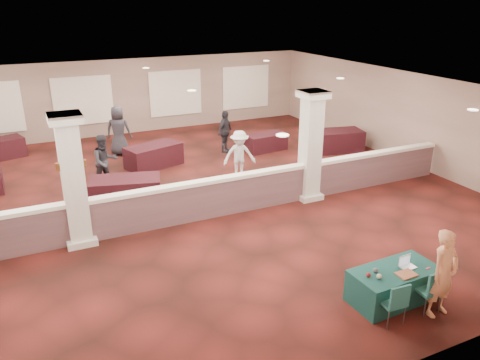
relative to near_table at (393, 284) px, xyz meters
name	(u,v)px	position (x,y,z in m)	size (l,w,h in m)	color
ground	(196,196)	(-1.74, 6.50, -0.33)	(16.00, 16.00, 0.00)	#4F1713
wall_back	(131,97)	(-1.74, 14.50, 1.27)	(16.00, 0.04, 3.20)	#7B6455
wall_front	(383,293)	(-1.74, -1.50, 1.27)	(16.00, 0.04, 3.20)	#7B6455
wall_right	(406,118)	(6.26, 6.50, 1.27)	(0.04, 16.00, 3.20)	#7B6455
ceiling	(192,90)	(-1.74, 6.50, 2.87)	(16.00, 16.00, 0.02)	silver
partition_wall	(214,197)	(-1.74, 5.00, 0.23)	(15.60, 0.28, 1.10)	brown
column_left	(73,180)	(-5.24, 5.00, 1.30)	(0.72, 0.72, 3.20)	beige
column_right	(310,145)	(1.26, 5.00, 1.30)	(0.72, 0.72, 3.20)	beige
sconce_left	(58,167)	(-5.52, 5.00, 1.67)	(0.12, 0.12, 0.18)	brown
sconce_right	(84,163)	(-4.96, 5.00, 1.67)	(0.12, 0.12, 0.18)	brown
near_table	(393,284)	(0.00, 0.00, 0.00)	(1.74, 0.87, 0.67)	#0F3935
conf_chair_main	(431,287)	(0.34, -0.59, 0.21)	(0.46, 0.47, 0.91)	#1D5752
conf_chair_side	(395,300)	(-0.52, -0.58, 0.17)	(0.46, 0.46, 0.86)	#1D5752
woman	(443,274)	(0.46, -0.70, 0.53)	(0.62, 0.41, 1.73)	#FFA36E
far_table_front_center	(126,191)	(-3.74, 6.82, 0.06)	(1.97, 0.98, 0.80)	black
far_table_front_right	(336,141)	(4.76, 8.47, 0.07)	(2.01, 1.01, 0.82)	black
far_table_back_center	(154,156)	(-2.13, 9.70, 0.05)	(1.91, 0.96, 0.78)	black
far_table_back_right	(265,142)	(2.32, 9.70, -0.01)	(1.60, 0.80, 0.65)	black
attendee_a	(105,162)	(-4.00, 8.39, 0.51)	(0.82, 0.45, 1.70)	black
attendee_b	(239,155)	(0.06, 7.26, 0.49)	(1.05, 0.48, 1.64)	beige
attendee_c	(225,132)	(0.81, 10.18, 0.47)	(0.94, 0.45, 1.61)	black
attendee_d	(119,131)	(-2.94, 11.55, 0.61)	(0.93, 0.50, 1.88)	black
laptop_base	(408,267)	(0.28, -0.04, 0.34)	(0.30, 0.21, 0.02)	silver
laptop_screen	(405,260)	(0.27, 0.07, 0.45)	(0.30, 0.01, 0.20)	silver
screen_glow	(405,260)	(0.27, 0.06, 0.44)	(0.27, 0.00, 0.17)	silver
knitting	(406,274)	(0.05, -0.23, 0.35)	(0.37, 0.27, 0.03)	#D46022
yarn_cream	(379,276)	(-0.50, -0.11, 0.38)	(0.10, 0.10, 0.10)	beige
yarn_red	(368,275)	(-0.64, 0.02, 0.38)	(0.09, 0.09, 0.09)	maroon
yarn_grey	(375,270)	(-0.42, 0.10, 0.38)	(0.10, 0.10, 0.10)	#535257
scissors	(428,268)	(0.60, -0.24, 0.34)	(0.11, 0.03, 0.01)	red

